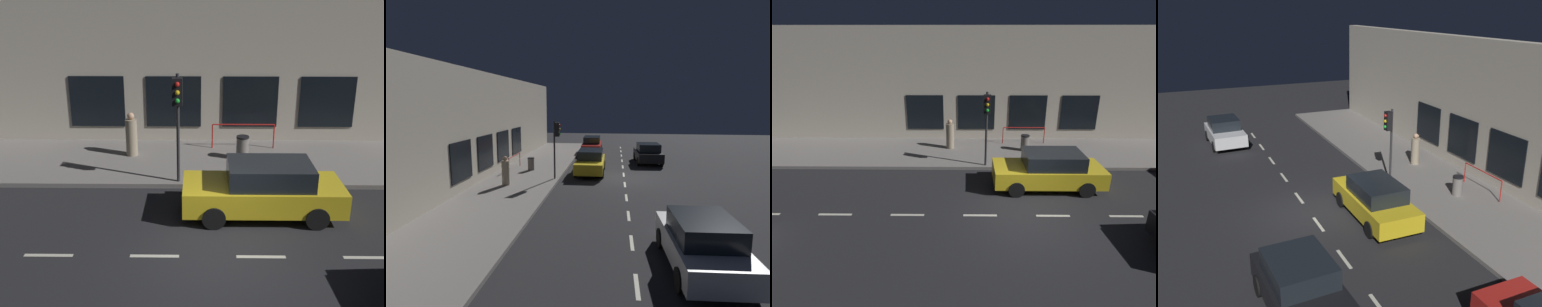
% 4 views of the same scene
% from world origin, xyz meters
% --- Properties ---
extents(ground_plane, '(60.00, 60.00, 0.00)m').
position_xyz_m(ground_plane, '(0.00, 0.00, 0.00)').
color(ground_plane, '#232326').
extents(sidewalk, '(4.50, 32.00, 0.15)m').
position_xyz_m(sidewalk, '(6.25, 0.00, 0.07)').
color(sidewalk, gray).
rests_on(sidewalk, ground).
extents(building_facade, '(0.65, 32.00, 6.60)m').
position_xyz_m(building_facade, '(8.80, 0.00, 3.29)').
color(building_facade, beige).
rests_on(building_facade, ground).
extents(lane_centre_line, '(0.12, 27.20, 0.01)m').
position_xyz_m(lane_centre_line, '(0.00, -1.00, 0.00)').
color(lane_centre_line, beige).
rests_on(lane_centre_line, ground).
extents(traffic_light, '(0.45, 0.32, 3.54)m').
position_xyz_m(traffic_light, '(4.13, 1.18, 2.76)').
color(traffic_light, '#2D2D30').
rests_on(traffic_light, sidewalk).
extents(parked_car_0, '(1.89, 4.59, 1.58)m').
position_xyz_m(parked_car_0, '(2.79, -10.01, 0.79)').
color(parked_car_0, red).
rests_on(parked_car_0, ground).
extents(parked_car_1, '(2.11, 4.09, 1.58)m').
position_xyz_m(parked_car_1, '(-1.87, 10.87, 0.79)').
color(parked_car_1, silver).
rests_on(parked_car_1, ground).
extents(parked_car_2, '(2.13, 3.97, 1.58)m').
position_xyz_m(parked_car_2, '(-2.02, -5.47, 0.79)').
color(parked_car_2, black).
rests_on(parked_car_2, ground).
extents(parked_car_3, '(1.93, 4.49, 1.58)m').
position_xyz_m(parked_car_3, '(2.25, -1.32, 0.79)').
color(parked_car_3, gold).
rests_on(parked_car_3, ground).
extents(pedestrian_0, '(0.52, 0.52, 1.64)m').
position_xyz_m(pedestrian_0, '(6.72, 3.02, 0.89)').
color(pedestrian_0, gray).
rests_on(pedestrian_0, sidewalk).
extents(trash_bin, '(0.47, 0.47, 0.87)m').
position_xyz_m(trash_bin, '(6.37, -1.08, 0.59)').
color(trash_bin, slate).
rests_on(trash_bin, sidewalk).
extents(red_railing, '(0.05, 2.44, 0.97)m').
position_xyz_m(red_railing, '(7.58, -1.21, 0.89)').
color(red_railing, red).
rests_on(red_railing, sidewalk).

